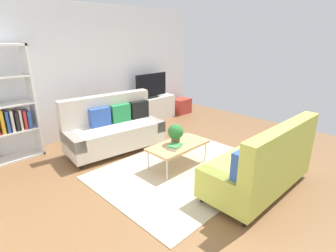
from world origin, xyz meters
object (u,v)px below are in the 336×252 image
coffee_table (178,146)px  tv (151,86)px  bookshelf (0,111)px  couch_green (262,165)px  tv_console (151,109)px  table_book_0 (175,147)px  potted_plant (176,133)px  vase_0 (133,98)px  storage_trunk (181,106)px  bottle_1 (144,95)px  bottle_0 (141,97)px  couch_beige (114,128)px  bottle_2 (147,95)px

coffee_table → tv: 2.81m
bookshelf → couch_green: bearing=-58.1°
tv_console → table_book_0: tv_console is taller
potted_plant → vase_0: vase_0 is taller
table_book_0 → potted_plant: bearing=40.7°
storage_trunk → bottle_1: 1.47m
couch_green → bottle_0: size_ratio=12.80×
couch_beige → tv_console: 2.06m
tv_console → bookshelf: bookshelf is taller
table_book_0 → bottle_0: (1.23, 2.39, 0.28)m
tv → bottle_2: 0.28m
storage_trunk → table_book_0: (-2.71, -2.33, 0.22)m
potted_plant → bottle_0: bearing=64.3°
tv_console → storage_trunk: tv_console is taller
bookshelf → bottle_1: bookshelf is taller
storage_trunk → bottle_0: bottle_0 is taller
bottle_0 → bottle_2: bottle_2 is taller
bottle_2 → potted_plant: bearing=-119.7°
bookshelf → bottle_2: (3.35, -0.06, -0.23)m
couch_beige → couch_green: 2.92m
tv_console → couch_green: bearing=-107.2°
bottle_2 → bottle_0: bearing=180.0°
couch_beige → tv: bearing=-146.6°
storage_trunk → bottle_2: bottle_2 is taller
tv_console → vase_0: bearing=175.1°
potted_plant → table_book_0: bearing=-139.3°
couch_beige → bottle_2: (1.66, 0.89, 0.29)m
coffee_table → bottle_0: bottle_0 is taller
tv_console → bottle_1: bearing=-171.7°
potted_plant → bottle_2: (1.30, 2.27, 0.11)m
bottle_0 → bottle_2: 0.21m
coffee_table → bookshelf: (-2.08, 2.37, 0.58)m
couch_green → vase_0: bearing=82.5°
vase_0 → bottle_1: bearing=-16.4°
bookshelf → bottle_0: bearing=-1.1°
couch_beige → tv: tv is taller
tv → bookshelf: (-3.53, 0.04, 0.02)m
potted_plant → vase_0: size_ratio=2.45×
couch_beige → potted_plant: couch_beige is taller
couch_beige → bottle_0: 1.72m
bottle_1 → bottle_2: bottle_1 is taller
coffee_table → bottle_0: size_ratio=7.34×
coffee_table → tv: bearing=58.1°
table_book_0 → bottle_0: bearing=62.8°
bottle_1 → bottle_2: bearing=0.0°
couch_green → bookshelf: (-2.36, 3.79, 0.53)m
tv_console → bottle_2: (-0.18, -0.04, 0.42)m
coffee_table → couch_green: bearing=-78.6°
couch_green → table_book_0: couch_green is taller
coffee_table → bottle_2: bottle_2 is taller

